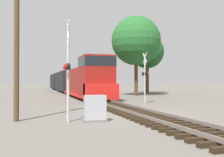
% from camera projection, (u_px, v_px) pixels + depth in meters
% --- Properties ---
extents(ground_plane, '(400.00, 400.00, 0.00)m').
position_uv_depth(ground_plane, '(143.00, 116.00, 14.48)').
color(ground_plane, '#666059').
extents(rail_track_bed, '(2.60, 160.00, 0.31)m').
position_uv_depth(rail_track_bed, '(143.00, 114.00, 14.48)').
color(rail_track_bed, black).
rests_on(rail_track_bed, ground).
extents(freight_train, '(2.96, 50.65, 4.37)m').
position_uv_depth(freight_train, '(67.00, 81.00, 46.25)').
color(freight_train, maroon).
rests_on(freight_train, ground).
extents(crossing_signal_near, '(0.39, 1.01, 4.74)m').
position_uv_depth(crossing_signal_near, '(68.00, 68.00, 12.33)').
color(crossing_signal_near, '#B7B7BC').
rests_on(crossing_signal_near, ground).
extents(crossing_signal_far, '(0.36, 1.01, 4.44)m').
position_uv_depth(crossing_signal_far, '(145.00, 75.00, 22.93)').
color(crossing_signal_far, '#B7B7BC').
rests_on(crossing_signal_far, ground).
extents(relay_cabinet, '(1.10, 0.59, 1.26)m').
position_uv_depth(relay_cabinet, '(95.00, 109.00, 12.42)').
color(relay_cabinet, slate).
rests_on(relay_cabinet, ground).
extents(utility_pole, '(1.80, 0.25, 9.62)m').
position_uv_depth(utility_pole, '(17.00, 18.00, 12.61)').
color(utility_pole, '#4C3A23').
rests_on(utility_pole, ground).
extents(tree_far_right, '(6.75, 6.75, 10.90)m').
position_uv_depth(tree_far_right, '(136.00, 41.00, 35.86)').
color(tree_far_right, '#473521').
rests_on(tree_far_right, ground).
extents(tree_mid_background, '(5.42, 5.42, 9.48)m').
position_uv_depth(tree_mid_background, '(147.00, 52.00, 42.43)').
color(tree_mid_background, brown).
rests_on(tree_mid_background, ground).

